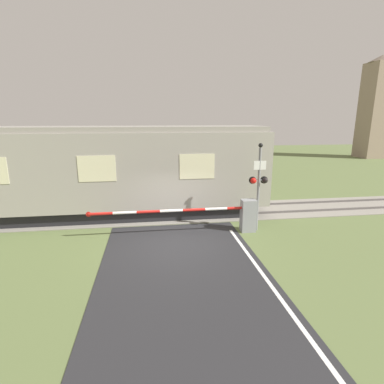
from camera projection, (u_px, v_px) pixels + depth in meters
The scene contains 6 objects.
ground_plane at pixel (177, 243), 11.48m from camera, with size 80.00×80.00×0.00m, color #5B6B3D.
track_bed at pixel (170, 213), 15.01m from camera, with size 36.00×3.20×0.13m.
train at pixel (102, 172), 14.06m from camera, with size 15.59×2.80×4.30m.
crossing_barrier at pixel (235, 215), 12.46m from camera, with size 6.84×0.44×1.38m.
signal_post at pixel (259, 182), 12.32m from camera, with size 0.79×0.26×3.70m.
distant_building at pixel (376, 107), 35.16m from camera, with size 3.05×3.05×11.65m.
Camera 1 is at (-0.92, -10.65, 4.67)m, focal length 28.00 mm.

